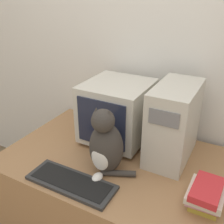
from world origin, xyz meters
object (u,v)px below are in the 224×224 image
object	(u,v)px
keyboard	(71,182)
cat	(105,145)
crt_monitor	(117,111)
book_stack	(206,195)
computer_tower	(174,123)
pen	(58,168)

from	to	relation	value
keyboard	cat	size ratio (longest dim) A/B	1.22
keyboard	crt_monitor	bearing A→B (deg)	89.71
crt_monitor	book_stack	bearing A→B (deg)	-27.76
keyboard	computer_tower	bearing A→B (deg)	52.67
crt_monitor	book_stack	distance (m)	0.73
keyboard	book_stack	distance (m)	0.66
computer_tower	pen	bearing A→B (deg)	-140.47
computer_tower	book_stack	xyz separation A→B (m)	(0.26, -0.31, -0.16)
computer_tower	pen	world-z (taller)	computer_tower
crt_monitor	pen	bearing A→B (deg)	-107.77
crt_monitor	computer_tower	distance (m)	0.37
computer_tower	keyboard	size ratio (longest dim) A/B	0.94
cat	book_stack	world-z (taller)	cat
crt_monitor	keyboard	bearing A→B (deg)	-90.29
keyboard	pen	xyz separation A→B (m)	(-0.14, 0.07, -0.01)
crt_monitor	cat	world-z (taller)	crt_monitor
keyboard	cat	xyz separation A→B (m)	(0.10, 0.18, 0.16)
cat	pen	distance (m)	0.31
computer_tower	cat	world-z (taller)	computer_tower
computer_tower	book_stack	size ratio (longest dim) A/B	2.10
keyboard	pen	world-z (taller)	keyboard
computer_tower	pen	size ratio (longest dim) A/B	3.08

